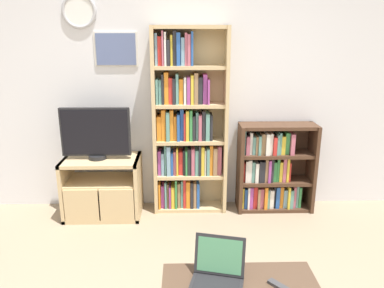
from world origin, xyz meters
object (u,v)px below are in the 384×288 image
Objects in this scene: remote_near_laptop at (280,286)px; tv_stand at (103,187)px; television at (96,133)px; bookshelf_short at (271,169)px; bookshelf_tall at (187,126)px; laptop at (218,274)px.

tv_stand is at bearing 89.15° from remote_near_laptop.
bookshelf_short is at bearing 4.02° from television.
television is 2.33m from remote_near_laptop.
television is 0.93m from bookshelf_tall.
bookshelf_short reaches higher than tv_stand.
laptop is 2.51× the size of remote_near_laptop.
bookshelf_tall is 2.04m from remote_near_laptop.
tv_stand is 0.82× the size of bookshelf_short.
television is 0.73× the size of bookshelf_short.
television is at bearing -175.98° from bookshelf_short.
laptop reaches higher than tv_stand.
television reaches higher than laptop.
bookshelf_short is (0.92, -0.02, -0.48)m from bookshelf_tall.
bookshelf_tall reaches higher than tv_stand.
bookshelf_tall is 1.90m from laptop.
bookshelf_tall is at bearing 65.91° from remote_near_laptop.
remote_near_laptop is (0.38, -0.06, -0.06)m from laptop.
bookshelf_short is at bearing 4.11° from tv_stand.
remote_near_laptop is (0.55, -1.89, -0.54)m from bookshelf_tall.
bookshelf_tall reaches higher than television.
television reaches higher than tv_stand.
remote_near_laptop is (1.43, -1.75, 0.08)m from tv_stand.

